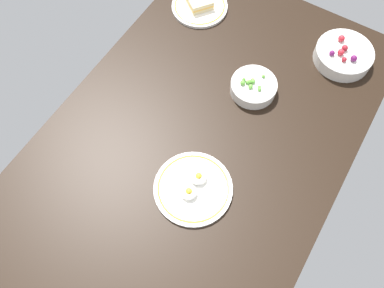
{
  "coord_description": "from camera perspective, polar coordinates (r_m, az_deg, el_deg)",
  "views": [
    {
      "loc": [
        42.09,
        25.78,
        106.43
      ],
      "look_at": [
        0.0,
        0.0,
        6.0
      ],
      "focal_mm": 37.26,
      "sensor_mm": 36.0,
      "label": 1
    }
  ],
  "objects": [
    {
      "name": "bowl_peas",
      "position": [
        1.23,
        8.79,
        8.11
      ],
      "size": [
        14.08,
        14.08,
        5.2
      ],
      "color": "white",
      "rests_on": "dining_table"
    },
    {
      "name": "plate_eggs",
      "position": [
        1.08,
        0.18,
        -6.3
      ],
      "size": [
        21.45,
        21.45,
        4.27
      ],
      "color": "white",
      "rests_on": "dining_table"
    },
    {
      "name": "dining_table",
      "position": [
        1.16,
        -0.0,
        -0.88
      ],
      "size": [
        137.65,
        82.12,
        4.0
      ],
      "primitive_type": "cube",
      "color": "black",
      "rests_on": "ground"
    },
    {
      "name": "bowl_berries",
      "position": [
        1.37,
        20.87,
        11.85
      ],
      "size": [
        18.08,
        18.08,
        6.31
      ],
      "color": "white",
      "rests_on": "dining_table"
    },
    {
      "name": "plate_sandwich",
      "position": [
        1.44,
        1.1,
        19.24
      ],
      "size": [
        19.2,
        19.2,
        4.22
      ],
      "color": "white",
      "rests_on": "dining_table"
    }
  ]
}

